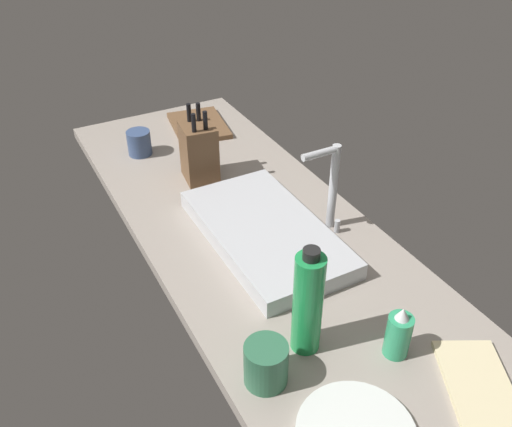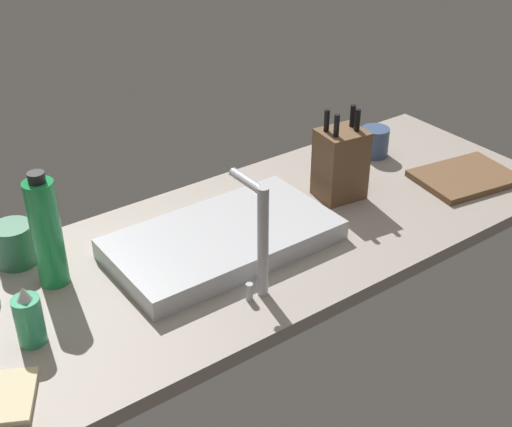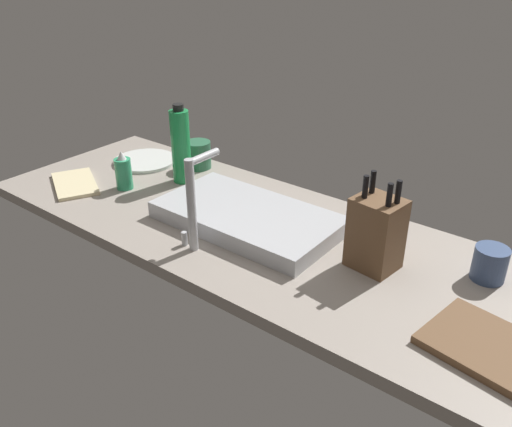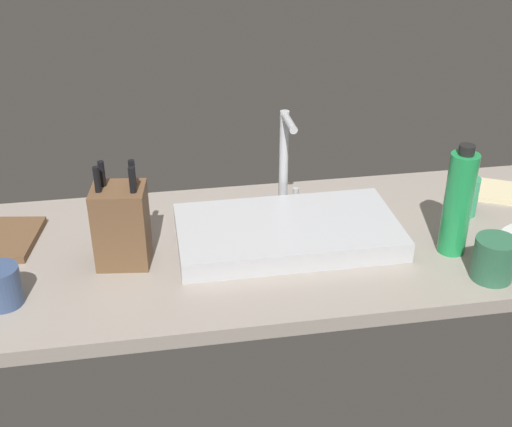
{
  "view_description": "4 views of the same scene",
  "coord_description": "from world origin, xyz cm",
  "px_view_note": "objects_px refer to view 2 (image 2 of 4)",
  "views": [
    {
      "loc": [
        108.66,
        -59.18,
        96.91
      ],
      "look_at": [
        3.9,
        -2.88,
        13.16
      ],
      "focal_mm": 38.32,
      "sensor_mm": 36.0,
      "label": 1
    },
    {
      "loc": [
        77.78,
        114.15,
        94.8
      ],
      "look_at": [
        -2.54,
        3.91,
        12.53
      ],
      "focal_mm": 48.38,
      "sensor_mm": 36.0,
      "label": 2
    },
    {
      "loc": [
        -82.21,
        106.58,
        78.99
      ],
      "look_at": [
        -2.6,
        4.69,
        11.33
      ],
      "focal_mm": 37.51,
      "sensor_mm": 36.0,
      "label": 3
    },
    {
      "loc": [
        -26.42,
        -135.68,
        87.89
      ],
      "look_at": [
        -4.01,
        -2.83,
        13.33
      ],
      "focal_mm": 46.84,
      "sensor_mm": 36.0,
      "label": 4
    }
  ],
  "objects_px": {
    "sink_basin": "(223,239)",
    "soap_bottle": "(29,319)",
    "ceramic_cup": "(375,142)",
    "knife_block": "(340,163)",
    "water_bottle": "(47,233)",
    "coffee_mug": "(15,244)",
    "faucet": "(259,233)",
    "cutting_board": "(465,177)"
  },
  "relations": [
    {
      "from": "soap_bottle",
      "to": "faucet",
      "type": "bearing_deg",
      "value": 163.93
    },
    {
      "from": "faucet",
      "to": "water_bottle",
      "type": "height_order",
      "value": "water_bottle"
    },
    {
      "from": "sink_basin",
      "to": "cutting_board",
      "type": "distance_m",
      "value": 0.74
    },
    {
      "from": "soap_bottle",
      "to": "ceramic_cup",
      "type": "relative_size",
      "value": 1.52
    },
    {
      "from": "water_bottle",
      "to": "faucet",
      "type": "bearing_deg",
      "value": 139.49
    },
    {
      "from": "soap_bottle",
      "to": "coffee_mug",
      "type": "height_order",
      "value": "soap_bottle"
    },
    {
      "from": "knife_block",
      "to": "soap_bottle",
      "type": "xyz_separation_m",
      "value": [
        0.87,
        0.08,
        -0.04
      ]
    },
    {
      "from": "sink_basin",
      "to": "soap_bottle",
      "type": "height_order",
      "value": "soap_bottle"
    },
    {
      "from": "knife_block",
      "to": "water_bottle",
      "type": "bearing_deg",
      "value": 1.25
    },
    {
      "from": "water_bottle",
      "to": "ceramic_cup",
      "type": "xyz_separation_m",
      "value": [
        -1.01,
        -0.04,
        -0.08
      ]
    },
    {
      "from": "coffee_mug",
      "to": "soap_bottle",
      "type": "bearing_deg",
      "value": 76.1
    },
    {
      "from": "sink_basin",
      "to": "cutting_board",
      "type": "xyz_separation_m",
      "value": [
        -0.73,
        0.11,
        -0.02
      ]
    },
    {
      "from": "sink_basin",
      "to": "ceramic_cup",
      "type": "bearing_deg",
      "value": -166.75
    },
    {
      "from": "sink_basin",
      "to": "cutting_board",
      "type": "relative_size",
      "value": 2.0
    },
    {
      "from": "ceramic_cup",
      "to": "faucet",
      "type": "bearing_deg",
      "value": 26.44
    },
    {
      "from": "knife_block",
      "to": "coffee_mug",
      "type": "distance_m",
      "value": 0.83
    },
    {
      "from": "knife_block",
      "to": "water_bottle",
      "type": "distance_m",
      "value": 0.77
    },
    {
      "from": "water_bottle",
      "to": "ceramic_cup",
      "type": "relative_size",
      "value": 3.12
    },
    {
      "from": "sink_basin",
      "to": "knife_block",
      "type": "relative_size",
      "value": 2.15
    },
    {
      "from": "knife_block",
      "to": "ceramic_cup",
      "type": "relative_size",
      "value": 2.85
    },
    {
      "from": "soap_bottle",
      "to": "cutting_board",
      "type": "bearing_deg",
      "value": 177.15
    },
    {
      "from": "sink_basin",
      "to": "knife_block",
      "type": "distance_m",
      "value": 0.4
    },
    {
      "from": "sink_basin",
      "to": "soap_bottle",
      "type": "distance_m",
      "value": 0.49
    },
    {
      "from": "knife_block",
      "to": "cutting_board",
      "type": "bearing_deg",
      "value": 164.95
    },
    {
      "from": "faucet",
      "to": "soap_bottle",
      "type": "height_order",
      "value": "faucet"
    },
    {
      "from": "faucet",
      "to": "knife_block",
      "type": "bearing_deg",
      "value": -153.25
    },
    {
      "from": "knife_block",
      "to": "ceramic_cup",
      "type": "xyz_separation_m",
      "value": [
        -0.25,
        -0.12,
        -0.05
      ]
    },
    {
      "from": "cutting_board",
      "to": "water_bottle",
      "type": "distance_m",
      "value": 1.13
    },
    {
      "from": "faucet",
      "to": "ceramic_cup",
      "type": "bearing_deg",
      "value": -153.56
    },
    {
      "from": "soap_bottle",
      "to": "ceramic_cup",
      "type": "height_order",
      "value": "soap_bottle"
    },
    {
      "from": "sink_basin",
      "to": "ceramic_cup",
      "type": "distance_m",
      "value": 0.66
    },
    {
      "from": "knife_block",
      "to": "soap_bottle",
      "type": "height_order",
      "value": "knife_block"
    },
    {
      "from": "cutting_board",
      "to": "faucet",
      "type": "bearing_deg",
      "value": 5.23
    },
    {
      "from": "water_bottle",
      "to": "coffee_mug",
      "type": "height_order",
      "value": "water_bottle"
    },
    {
      "from": "sink_basin",
      "to": "water_bottle",
      "type": "xyz_separation_m",
      "value": [
        0.37,
        -0.11,
        0.1
      ]
    },
    {
      "from": "knife_block",
      "to": "coffee_mug",
      "type": "height_order",
      "value": "knife_block"
    },
    {
      "from": "cutting_board",
      "to": "coffee_mug",
      "type": "xyz_separation_m",
      "value": [
        1.15,
        -0.34,
        0.04
      ]
    },
    {
      "from": "sink_basin",
      "to": "knife_block",
      "type": "xyz_separation_m",
      "value": [
        -0.39,
        -0.03,
        0.07
      ]
    },
    {
      "from": "sink_basin",
      "to": "soap_bottle",
      "type": "bearing_deg",
      "value": 6.15
    },
    {
      "from": "cutting_board",
      "to": "coffee_mug",
      "type": "relative_size",
      "value": 2.71
    },
    {
      "from": "faucet",
      "to": "soap_bottle",
      "type": "bearing_deg",
      "value": -16.07
    },
    {
      "from": "faucet",
      "to": "coffee_mug",
      "type": "height_order",
      "value": "faucet"
    }
  ]
}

